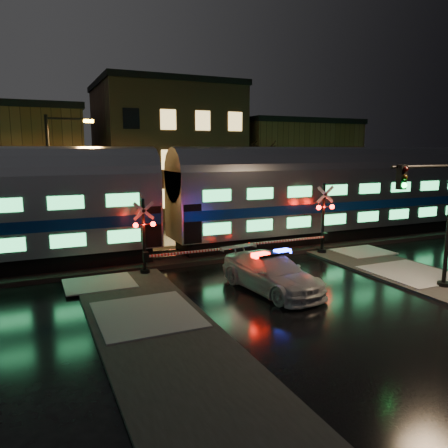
{
  "coord_description": "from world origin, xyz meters",
  "views": [
    {
      "loc": [
        -10.09,
        -17.83,
        6.01
      ],
      "look_at": [
        -0.96,
        2.5,
        2.2
      ],
      "focal_mm": 35.0,
      "sensor_mm": 36.0,
      "label": 1
    }
  ],
  "objects": [
    {
      "name": "streetlight",
      "position": [
        -8.66,
        9.0,
        4.57
      ],
      "size": [
        2.65,
        0.28,
        7.93
      ],
      "color": "black",
      "rests_on": "ground"
    },
    {
      "name": "building_right",
      "position": [
        15.0,
        22.0,
        4.25
      ],
      "size": [
        12.0,
        10.0,
        8.5
      ],
      "primitive_type": "cube",
      "color": "brown",
      "rests_on": "ground"
    },
    {
      "name": "train",
      "position": [
        -3.43,
        5.0,
        3.38
      ],
      "size": [
        51.0,
        3.12,
        5.92
      ],
      "color": "black",
      "rests_on": "ballast"
    },
    {
      "name": "ballast",
      "position": [
        0.0,
        5.0,
        0.12
      ],
      "size": [
        90.0,
        4.2,
        0.24
      ],
      "primitive_type": "cube",
      "color": "black",
      "rests_on": "ground"
    },
    {
      "name": "police_car",
      "position": [
        -0.83,
        -2.18,
        0.8
      ],
      "size": [
        2.93,
        5.69,
        1.75
      ],
      "rotation": [
        0.0,
        0.0,
        0.14
      ],
      "color": "silver",
      "rests_on": "ground"
    },
    {
      "name": "traffic_light",
      "position": [
        5.32,
        -5.04,
        3.04
      ],
      "size": [
        3.7,
        0.68,
        5.72
      ],
      "rotation": [
        0.0,
        0.0,
        -0.11
      ],
      "color": "black",
      "rests_on": "ground"
    },
    {
      "name": "ground",
      "position": [
        0.0,
        0.0,
        0.0
      ],
      "size": [
        120.0,
        120.0,
        0.0
      ],
      "primitive_type": "plane",
      "color": "black",
      "rests_on": "ground"
    },
    {
      "name": "crossing_signal_right",
      "position": [
        4.88,
        2.31,
        1.71
      ],
      "size": [
        5.82,
        0.66,
        4.12
      ],
      "color": "black",
      "rests_on": "ground"
    },
    {
      "name": "sidewalk_left",
      "position": [
        -6.5,
        -6.0,
        0.06
      ],
      "size": [
        4.0,
        20.0,
        0.12
      ],
      "primitive_type": "cube",
      "color": "#2D2D2D",
      "rests_on": "ground"
    },
    {
      "name": "crossing_signal_left",
      "position": [
        -4.84,
        2.3,
        1.53
      ],
      "size": [
        5.25,
        0.63,
        3.72
      ],
      "color": "black",
      "rests_on": "ground"
    },
    {
      "name": "building_mid",
      "position": [
        2.0,
        22.5,
        5.75
      ],
      "size": [
        12.0,
        11.0,
        11.5
      ],
      "primitive_type": "cube",
      "color": "brown",
      "rests_on": "ground"
    }
  ]
}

